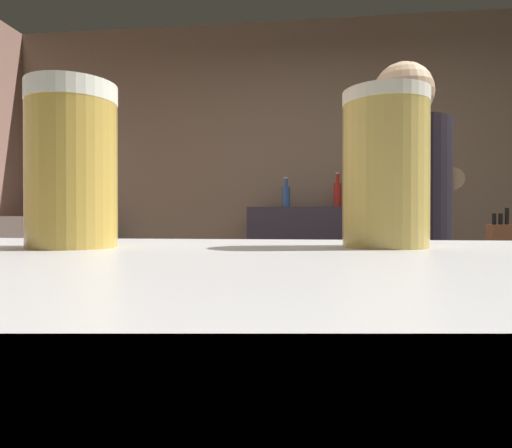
{
  "coord_description": "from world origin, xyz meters",
  "views": [
    {
      "loc": [
        -0.12,
        -1.36,
        1.11
      ],
      "look_at": [
        -0.2,
        -0.75,
        1.11
      ],
      "focal_mm": 30.92,
      "sensor_mm": 36.0,
      "label": 1
    }
  ],
  "objects_px": {
    "mixing_bowl": "(273,262)",
    "pint_glass_near": "(385,170)",
    "chefs_knife": "(448,268)",
    "bartender": "(403,257)",
    "bottle_soy": "(286,196)",
    "knife_block": "(500,245)",
    "bottle_vinegar": "(338,194)",
    "pint_glass_far": "(72,166)",
    "mini_fridge": "(49,292)"
  },
  "relations": [
    {
      "from": "knife_block",
      "to": "bottle_vinegar",
      "type": "distance_m",
      "value": 1.4
    },
    {
      "from": "mixing_bowl",
      "to": "chefs_knife",
      "type": "bearing_deg",
      "value": 1.04
    },
    {
      "from": "bartender",
      "to": "bottle_soy",
      "type": "bearing_deg",
      "value": 28.08
    },
    {
      "from": "pint_glass_near",
      "to": "bottle_vinegar",
      "type": "xyz_separation_m",
      "value": [
        0.15,
        2.92,
        0.15
      ]
    },
    {
      "from": "mini_fridge",
      "to": "pint_glass_near",
      "type": "height_order",
      "value": "pint_glass_near"
    },
    {
      "from": "knife_block",
      "to": "pint_glass_far",
      "type": "xyz_separation_m",
      "value": [
        -1.1,
        -1.76,
        0.17
      ]
    },
    {
      "from": "chefs_knife",
      "to": "bottle_vinegar",
      "type": "bearing_deg",
      "value": 124.49
    },
    {
      "from": "knife_block",
      "to": "chefs_knife",
      "type": "xyz_separation_m",
      "value": [
        -0.25,
        -0.07,
        -0.1
      ]
    },
    {
      "from": "mixing_bowl",
      "to": "bottle_vinegar",
      "type": "height_order",
      "value": "bottle_vinegar"
    },
    {
      "from": "pint_glass_far",
      "to": "bottle_vinegar",
      "type": "height_order",
      "value": "bottle_vinegar"
    },
    {
      "from": "bartender",
      "to": "chefs_knife",
      "type": "height_order",
      "value": "bartender"
    },
    {
      "from": "mixing_bowl",
      "to": "pint_glass_near",
      "type": "xyz_separation_m",
      "value": [
        0.24,
        -1.64,
        0.24
      ]
    },
    {
      "from": "bottle_vinegar",
      "to": "bottle_soy",
      "type": "distance_m",
      "value": 0.39
    },
    {
      "from": "bartender",
      "to": "pint_glass_near",
      "type": "xyz_separation_m",
      "value": [
        -0.28,
        -1.25,
        0.18
      ]
    },
    {
      "from": "knife_block",
      "to": "pint_glass_far",
      "type": "bearing_deg",
      "value": -121.94
    },
    {
      "from": "mixing_bowl",
      "to": "bottle_soy",
      "type": "relative_size",
      "value": 0.81
    },
    {
      "from": "knife_block",
      "to": "bottle_vinegar",
      "type": "bearing_deg",
      "value": 118.92
    },
    {
      "from": "mixing_bowl",
      "to": "pint_glass_far",
      "type": "bearing_deg",
      "value": -91.78
    },
    {
      "from": "mini_fridge",
      "to": "bottle_vinegar",
      "type": "height_order",
      "value": "bottle_vinegar"
    },
    {
      "from": "mixing_bowl",
      "to": "pint_glass_far",
      "type": "height_order",
      "value": "pint_glass_far"
    },
    {
      "from": "bartender",
      "to": "bottle_vinegar",
      "type": "height_order",
      "value": "bartender"
    },
    {
      "from": "chefs_knife",
      "to": "bottle_soy",
      "type": "relative_size",
      "value": 1.06
    },
    {
      "from": "bartender",
      "to": "bottle_soy",
      "type": "height_order",
      "value": "bartender"
    },
    {
      "from": "mixing_bowl",
      "to": "bottle_soy",
      "type": "distance_m",
      "value": 1.29
    },
    {
      "from": "bartender",
      "to": "mixing_bowl",
      "type": "relative_size",
      "value": 9.25
    },
    {
      "from": "mini_fridge",
      "to": "bottle_soy",
      "type": "xyz_separation_m",
      "value": [
        1.78,
        0.19,
        0.72
      ]
    },
    {
      "from": "knife_block",
      "to": "mixing_bowl",
      "type": "relative_size",
      "value": 1.51
    },
    {
      "from": "bottle_soy",
      "to": "chefs_knife",
      "type": "bearing_deg",
      "value": -57.03
    },
    {
      "from": "mini_fridge",
      "to": "pint_glass_far",
      "type": "bearing_deg",
      "value": -57.68
    },
    {
      "from": "pint_glass_far",
      "to": "bottle_vinegar",
      "type": "bearing_deg",
      "value": 81.6
    },
    {
      "from": "pint_glass_near",
      "to": "pint_glass_far",
      "type": "bearing_deg",
      "value": -171.91
    },
    {
      "from": "chefs_knife",
      "to": "bottle_soy",
      "type": "distance_m",
      "value": 1.51
    },
    {
      "from": "mini_fridge",
      "to": "mixing_bowl",
      "type": "distance_m",
      "value": 2.09
    },
    {
      "from": "bartender",
      "to": "bottle_soy",
      "type": "distance_m",
      "value": 1.73
    },
    {
      "from": "bottle_soy",
      "to": "pint_glass_near",
      "type": "bearing_deg",
      "value": -85.32
    },
    {
      "from": "pint_glass_far",
      "to": "bottle_soy",
      "type": "height_order",
      "value": "bottle_soy"
    },
    {
      "from": "chefs_knife",
      "to": "knife_block",
      "type": "bearing_deg",
      "value": 31.62
    },
    {
      "from": "mixing_bowl",
      "to": "chefs_knife",
      "type": "xyz_separation_m",
      "value": [
        0.79,
        0.01,
        -0.02
      ]
    },
    {
      "from": "pint_glass_near",
      "to": "bottle_soy",
      "type": "height_order",
      "value": "bottle_soy"
    },
    {
      "from": "bartender",
      "to": "bottle_soy",
      "type": "relative_size",
      "value": 7.48
    },
    {
      "from": "mini_fridge",
      "to": "pint_glass_far",
      "type": "xyz_separation_m",
      "value": [
        1.72,
        -2.73,
        0.59
      ]
    },
    {
      "from": "chefs_knife",
      "to": "pint_glass_near",
      "type": "xyz_separation_m",
      "value": [
        -0.56,
        -1.65,
        0.27
      ]
    },
    {
      "from": "knife_block",
      "to": "mixing_bowl",
      "type": "xyz_separation_m",
      "value": [
        -1.05,
        -0.08,
        -0.08
      ]
    },
    {
      "from": "chefs_knife",
      "to": "bottle_vinegar",
      "type": "distance_m",
      "value": 1.39
    },
    {
      "from": "chefs_knife",
      "to": "pint_glass_far",
      "type": "xyz_separation_m",
      "value": [
        -0.84,
        -1.69,
        0.27
      ]
    },
    {
      "from": "knife_block",
      "to": "chefs_knife",
      "type": "bearing_deg",
      "value": -165.02
    },
    {
      "from": "knife_block",
      "to": "bottle_soy",
      "type": "bearing_deg",
      "value": 132.22
    },
    {
      "from": "knife_block",
      "to": "pint_glass_far",
      "type": "distance_m",
      "value": 2.08
    },
    {
      "from": "knife_block",
      "to": "pint_glass_far",
      "type": "height_order",
      "value": "pint_glass_far"
    },
    {
      "from": "bartender",
      "to": "knife_block",
      "type": "height_order",
      "value": "bartender"
    }
  ]
}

